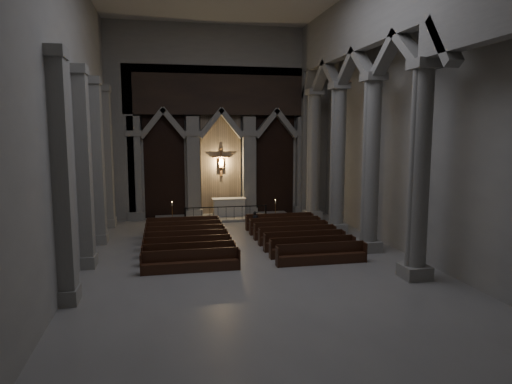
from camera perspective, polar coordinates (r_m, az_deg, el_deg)
room at (r=18.06m, az=0.27°, el=14.33°), size 24.00×24.10×12.00m
sanctuary_wall at (r=29.34m, az=-4.41°, el=9.80°), size 14.00×0.77×12.00m
right_arcade at (r=21.12m, az=14.70°, el=13.73°), size 1.00×24.00×12.00m
left_pilasters at (r=21.34m, az=-19.83°, el=2.92°), size 0.60×13.00×8.03m
sanctuary_step at (r=28.91m, az=-4.04°, el=-3.19°), size 8.50×2.60×0.15m
altar at (r=29.25m, az=-3.41°, el=-1.82°), size 2.14×0.86×1.08m
altar_rail at (r=27.73m, az=-3.76°, el=-2.44°), size 5.02×0.09×0.99m
candle_stand_left at (r=27.25m, az=-10.41°, el=-3.31°), size 0.24×0.24×1.41m
candle_stand_right at (r=27.83m, az=2.44°, el=-2.98°), size 0.23×0.23×1.37m
pews at (r=21.99m, az=-1.61°, el=-6.08°), size 9.29×7.42×0.87m
worshipper at (r=25.42m, az=-0.09°, el=-3.62°), size 0.42×0.30×1.07m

